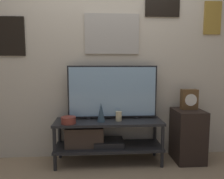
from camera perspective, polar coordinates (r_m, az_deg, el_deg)
The scene contains 9 objects.
ground_plane at distance 2.65m, azimuth -0.60°, elevation -20.65°, with size 12.00×12.00×0.00m, color #997F60.
wall_back at distance 2.85m, azimuth -1.21°, elevation 9.56°, with size 6.40×0.08×2.70m.
media_console at distance 2.74m, azimuth -3.19°, elevation -12.12°, with size 1.31×0.40×0.53m.
television at distance 2.71m, azimuth 0.16°, elevation -0.61°, with size 1.11×0.05×0.67m.
vase_slim_bronze at distance 2.61m, azimuth -2.87°, elevation -6.01°, with size 0.09×0.09×0.23m.
vase_wide_bowl at distance 2.59m, azimuth -11.30°, elevation -7.88°, with size 0.17×0.17×0.08m.
candle_jar at distance 2.67m, azimuth 1.76°, elevation -6.95°, with size 0.07×0.07×0.12m.
side_table at distance 2.97m, azimuth 19.16°, elevation -11.22°, with size 0.35×0.40×0.65m.
mantel_clock at distance 2.92m, azimuth 19.52°, elevation -2.43°, with size 0.20×0.11×0.25m.
Camera 1 is at (-0.13, -2.35, 1.21)m, focal length 35.00 mm.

